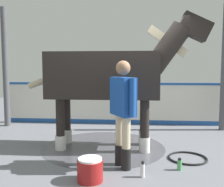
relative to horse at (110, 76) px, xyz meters
name	(u,v)px	position (x,y,z in m)	size (l,w,h in m)	color
ground_plane	(119,150)	(-0.19, 0.10, -1.42)	(16.00, 16.00, 0.02)	slate
wet_patch	(103,147)	(0.13, 0.02, -1.41)	(2.41, 2.41, 0.00)	#4C4C54
barrier_wall	(113,105)	(0.49, -2.14, -0.87)	(5.91, 1.05, 1.16)	silver
roof_post_near	(224,67)	(-2.38, -2.11, 0.17)	(0.16, 0.16, 3.15)	#4C4C51
roof_post_far	(6,68)	(3.20, -1.19, 0.17)	(0.16, 0.16, 3.15)	#4C4C51
horse	(110,76)	(0.00, 0.00, 0.00)	(3.50, 1.19, 2.59)	black
handler	(123,107)	(-0.45, 0.95, -0.45)	(0.48, 0.54, 1.67)	black
wash_bucket	(90,170)	(-0.12, 1.56, -1.25)	(0.36, 0.36, 0.33)	maroon
bottle_shampoo	(143,170)	(-0.80, 1.25, -1.30)	(0.06, 0.06, 0.23)	white
bottle_spray	(180,165)	(-1.32, 0.85, -1.32)	(0.07, 0.07, 0.19)	#4CA559
hose_coil	(188,158)	(-1.46, 0.32, -1.39)	(0.66, 0.66, 0.03)	black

